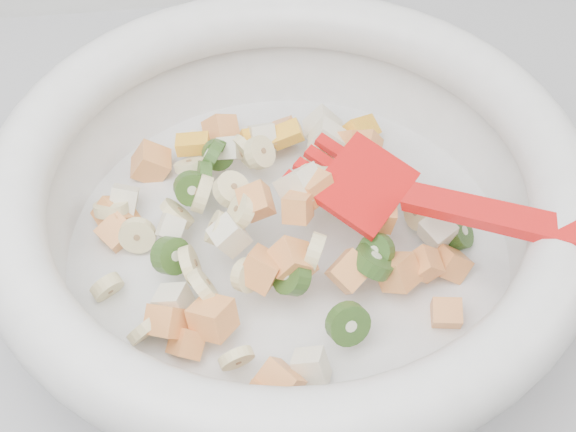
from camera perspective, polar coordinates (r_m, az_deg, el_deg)
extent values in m
cylinder|color=silver|center=(0.58, 0.00, -2.56)|extent=(0.33, 0.33, 0.02)
torus|color=silver|center=(0.52, 0.00, 2.68)|extent=(0.40, 0.40, 0.04)
cylinder|color=beige|center=(0.60, -6.99, 3.60)|extent=(0.03, 0.03, 0.02)
cylinder|color=beige|center=(0.57, -10.66, -1.37)|extent=(0.04, 0.02, 0.04)
cylinder|color=beige|center=(0.59, -12.46, 0.58)|extent=(0.04, 0.03, 0.02)
cylinder|color=beige|center=(0.55, -12.74, -4.95)|extent=(0.03, 0.02, 0.03)
cylinder|color=beige|center=(0.58, 2.36, 3.99)|extent=(0.04, 0.02, 0.04)
cylinder|color=beige|center=(0.56, -6.13, 1.57)|extent=(0.02, 0.04, 0.04)
cylinder|color=beige|center=(0.58, -2.02, 4.53)|extent=(0.03, 0.03, 0.03)
cylinder|color=beige|center=(0.58, 9.26, 0.26)|extent=(0.02, 0.04, 0.04)
cylinder|color=beige|center=(0.56, 2.87, 2.38)|extent=(0.03, 0.03, 0.03)
cylinder|color=beige|center=(0.57, -7.89, 0.17)|extent=(0.03, 0.03, 0.03)
cylinder|color=beige|center=(0.50, -3.69, -10.06)|extent=(0.03, 0.02, 0.03)
cylinder|color=beige|center=(0.55, 1.75, 2.53)|extent=(0.03, 0.03, 0.02)
cylinder|color=beige|center=(0.52, 1.88, -2.53)|extent=(0.02, 0.03, 0.03)
cylinder|color=beige|center=(0.53, -5.06, -0.86)|extent=(0.02, 0.03, 0.03)
cylinder|color=beige|center=(0.52, -2.96, -4.24)|extent=(0.03, 0.02, 0.03)
cylinder|color=beige|center=(0.52, -6.05, -4.99)|extent=(0.03, 0.03, 0.03)
cylinder|color=beige|center=(0.60, -3.11, 4.59)|extent=(0.03, 0.04, 0.04)
cylinder|color=beige|center=(0.53, -3.36, 0.35)|extent=(0.03, 0.03, 0.03)
cylinder|color=beige|center=(0.52, -9.98, -7.87)|extent=(0.03, 0.03, 0.03)
cylinder|color=beige|center=(0.53, -6.95, -3.47)|extent=(0.02, 0.04, 0.04)
cylinder|color=beige|center=(0.55, -4.04, 1.90)|extent=(0.04, 0.03, 0.02)
cube|color=#FFAB50|center=(0.64, -4.79, 6.06)|extent=(0.03, 0.03, 0.04)
cube|color=#FFAB50|center=(0.63, -0.37, 5.99)|extent=(0.03, 0.03, 0.03)
cube|color=#FFAB50|center=(0.51, -8.54, -7.46)|extent=(0.03, 0.03, 0.03)
cube|color=#FFAB50|center=(0.52, -1.91, -3.81)|extent=(0.04, 0.03, 0.03)
cube|color=#FFAB50|center=(0.58, -12.08, -1.18)|extent=(0.03, 0.03, 0.03)
cube|color=#FFAB50|center=(0.49, -1.74, -12.73)|extent=(0.03, 0.03, 0.02)
cube|color=#FFAB50|center=(0.54, 1.89, 2.04)|extent=(0.03, 0.03, 0.02)
cube|color=#FFAB50|center=(0.59, -12.16, 0.06)|extent=(0.04, 0.03, 0.03)
cube|color=#FFAB50|center=(0.51, -7.26, -8.97)|extent=(0.03, 0.03, 0.03)
cube|color=#FFAB50|center=(0.52, 0.71, 0.60)|extent=(0.02, 0.03, 0.03)
cube|color=#FFAB50|center=(0.61, 5.47, 4.90)|extent=(0.03, 0.03, 0.03)
cube|color=#FFAB50|center=(0.55, 6.37, 0.29)|extent=(0.03, 0.03, 0.02)
cube|color=#FFAB50|center=(0.56, 11.45, -3.34)|extent=(0.03, 0.02, 0.03)
cube|color=#FFAB50|center=(0.54, 7.83, -3.99)|extent=(0.03, 0.04, 0.03)
cube|color=#FFAB50|center=(0.52, 0.35, -3.14)|extent=(0.03, 0.03, 0.03)
cube|color=#FFAB50|center=(0.52, 4.37, -3.94)|extent=(0.03, 0.03, 0.03)
cube|color=#FFAB50|center=(0.51, -5.38, -7.22)|extent=(0.03, 0.04, 0.03)
cube|color=#FFAB50|center=(0.54, 9.73, -3.38)|extent=(0.02, 0.02, 0.02)
cube|color=#FFAB50|center=(0.61, 4.43, 5.17)|extent=(0.03, 0.03, 0.03)
cube|color=#FFAB50|center=(0.53, -2.31, 1.04)|extent=(0.03, 0.02, 0.03)
cube|color=#FFAB50|center=(0.54, 11.19, -6.83)|extent=(0.02, 0.03, 0.02)
cube|color=#FFAB50|center=(0.49, -0.68, -11.79)|extent=(0.04, 0.03, 0.03)
cube|color=#FFAB50|center=(0.62, -9.72, 3.71)|extent=(0.03, 0.02, 0.03)
cube|color=#FFAB50|center=(0.57, 4.20, 2.46)|extent=(0.04, 0.03, 0.03)
cylinder|color=#4B8D2F|center=(0.59, -6.09, 2.55)|extent=(0.02, 0.04, 0.04)
cylinder|color=#4B8D2F|center=(0.58, 10.66, -0.10)|extent=(0.03, 0.03, 0.03)
cylinder|color=#4B8D2F|center=(0.52, 6.04, -3.27)|extent=(0.04, 0.03, 0.03)
cylinder|color=#4B8D2F|center=(0.60, -5.48, 4.24)|extent=(0.03, 0.03, 0.03)
cylinder|color=#4B8D2F|center=(0.58, 12.05, -1.16)|extent=(0.03, 0.04, 0.03)
cylinder|color=#4B8D2F|center=(0.53, 6.32, -2.46)|extent=(0.03, 0.03, 0.03)
cylinder|color=#4B8D2F|center=(0.50, 4.29, -7.66)|extent=(0.04, 0.03, 0.04)
cylinder|color=#4B8D2F|center=(0.51, 0.25, -4.29)|extent=(0.03, 0.03, 0.03)
cylinder|color=#4B8D2F|center=(0.60, -5.00, 4.37)|extent=(0.03, 0.02, 0.03)
cylinder|color=#4B8D2F|center=(0.54, -8.33, -2.81)|extent=(0.03, 0.03, 0.04)
cylinder|color=#4B8D2F|center=(0.57, -6.91, 1.96)|extent=(0.04, 0.02, 0.04)
cube|color=beige|center=(0.54, 0.90, 2.12)|extent=(0.04, 0.04, 0.04)
cube|color=beige|center=(0.55, -8.34, -0.82)|extent=(0.02, 0.02, 0.03)
cube|color=beige|center=(0.61, 2.79, 5.56)|extent=(0.03, 0.03, 0.03)
cube|color=beige|center=(0.53, -8.12, -6.08)|extent=(0.03, 0.03, 0.03)
cube|color=beige|center=(0.63, -6.72, 4.97)|extent=(0.03, 0.02, 0.02)
cube|color=beige|center=(0.59, -11.61, 1.03)|extent=(0.02, 0.03, 0.03)
cube|color=beige|center=(0.50, 1.67, -10.76)|extent=(0.03, 0.03, 0.03)
cube|color=beige|center=(0.64, 2.55, 6.24)|extent=(0.03, 0.03, 0.04)
cube|color=beige|center=(0.61, -1.84, 5.80)|extent=(0.02, 0.03, 0.02)
cube|color=beige|center=(0.60, -4.09, 4.82)|extent=(0.02, 0.03, 0.03)
cube|color=beige|center=(0.56, 10.59, -1.05)|extent=(0.03, 0.03, 0.03)
cube|color=beige|center=(0.58, 5.04, 2.73)|extent=(0.03, 0.03, 0.03)
cube|color=beige|center=(0.53, -4.19, -1.40)|extent=(0.03, 0.03, 0.03)
cube|color=yellow|center=(0.62, -6.79, 5.11)|extent=(0.03, 0.02, 0.01)
cube|color=yellow|center=(0.61, -0.10, 5.83)|extent=(0.03, 0.02, 0.02)
cube|color=yellow|center=(0.62, -2.30, 5.38)|extent=(0.03, 0.02, 0.02)
cube|color=yellow|center=(0.63, 5.25, 6.13)|extent=(0.03, 0.03, 0.03)
cube|color=red|center=(0.54, 5.44, 2.23)|extent=(0.08, 0.08, 0.03)
cube|color=red|center=(0.57, 3.24, 4.80)|extent=(0.03, 0.02, 0.01)
cube|color=red|center=(0.56, 2.49, 3.94)|extent=(0.03, 0.02, 0.01)
cube|color=red|center=(0.55, 1.72, 3.05)|extent=(0.03, 0.02, 0.01)
cube|color=red|center=(0.54, 0.93, 2.14)|extent=(0.03, 0.02, 0.01)
cube|color=red|center=(0.50, 18.45, -0.93)|extent=(0.16, 0.14, 0.06)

